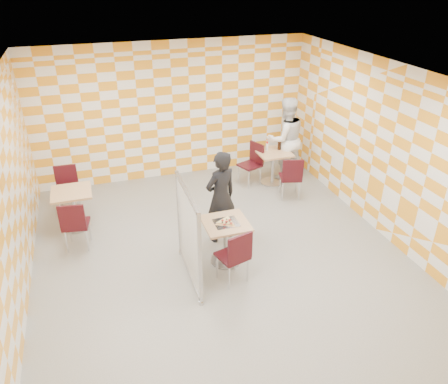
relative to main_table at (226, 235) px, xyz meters
name	(u,v)px	position (x,y,z in m)	size (l,w,h in m)	color
room_shell	(212,164)	(-0.04, 0.61, 0.99)	(7.00, 7.00, 7.00)	gray
main_table	(226,235)	(0.00, 0.00, 0.00)	(0.70, 0.70, 0.75)	tan
second_table	(273,162)	(1.89, 2.43, 0.00)	(0.70, 0.70, 0.75)	tan
empty_table	(73,203)	(-2.31, 1.86, 0.00)	(0.70, 0.70, 0.75)	tan
chair_main_front	(236,254)	(-0.03, -0.58, 0.04)	(0.52, 0.53, 0.92)	#380B11
chair_second_front	(291,175)	(1.94, 1.63, 0.04)	(0.52, 0.53, 0.92)	#380B11
chair_second_side	(253,160)	(1.47, 2.58, 0.04)	(0.55, 0.55, 0.92)	#380B11
chair_empty_near	(74,222)	(-2.30, 1.09, 0.04)	(0.49, 0.50, 0.92)	#380B11
chair_empty_far	(67,185)	(-2.41, 2.56, 0.04)	(0.45, 0.46, 0.92)	#380B11
partition	(189,235)	(-0.66, -0.23, 0.28)	(0.08, 1.38, 1.55)	white
man_dark	(221,197)	(0.13, 0.67, 0.33)	(0.61, 0.40, 1.67)	black
man_white	(285,139)	(2.25, 2.63, 0.42)	(0.91, 0.71, 1.86)	white
pizza_on_foil	(226,222)	(0.00, -0.02, 0.26)	(0.40, 0.40, 0.04)	silver
sport_bottle	(267,146)	(1.78, 2.56, 0.33)	(0.06, 0.06, 0.20)	white
soda_bottle	(279,145)	(2.06, 2.52, 0.34)	(0.07, 0.07, 0.23)	black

